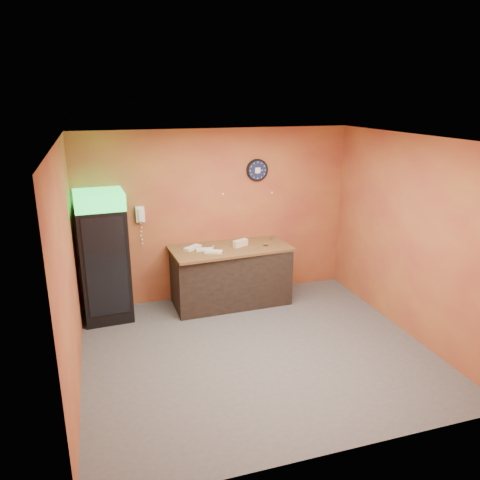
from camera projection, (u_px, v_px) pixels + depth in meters
name	position (u px, v px, depth m)	size (l,w,h in m)	color
floor	(256.00, 351.00, 6.29)	(4.50, 4.50, 0.00)	#47474C
back_wall	(217.00, 215.00, 7.70)	(4.50, 0.02, 2.80)	#AB6B30
left_wall	(68.00, 272.00, 5.24)	(0.02, 4.00, 2.80)	#AB6B30
right_wall	(410.00, 237.00, 6.51)	(0.02, 4.00, 2.80)	#AB6B30
ceiling	(259.00, 139.00, 5.46)	(4.50, 4.00, 0.02)	white
beverage_cooler	(104.00, 259.00, 6.94)	(0.73, 0.74, 1.98)	black
prep_counter	(231.00, 276.00, 7.63)	(1.85, 0.82, 0.92)	black
wall_clock	(257.00, 170.00, 7.65)	(0.36, 0.06, 0.36)	black
wall_phone	(140.00, 214.00, 7.26)	(0.13, 0.11, 0.24)	white
butcher_paper	(230.00, 248.00, 7.49)	(1.89, 0.90, 0.04)	brown
sub_roll_stack	(241.00, 243.00, 7.50)	(0.27, 0.18, 0.11)	beige
wrapped_sandwich_left	(204.00, 250.00, 7.30)	(0.26, 0.10, 0.04)	silver
wrapped_sandwich_mid	(213.00, 252.00, 7.20)	(0.27, 0.11, 0.04)	silver
wrapped_sandwich_right	(193.00, 248.00, 7.38)	(0.30, 0.12, 0.04)	silver
kitchen_tool	(214.00, 247.00, 7.37)	(0.06, 0.06, 0.06)	silver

